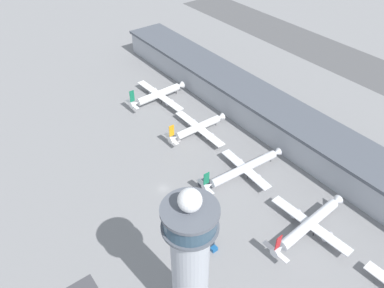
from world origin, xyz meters
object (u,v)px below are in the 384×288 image
(airplane_gate_delta, at_px, (309,224))
(service_truck_catering, at_px, (174,139))
(airplane_gate_charlie, at_px, (244,169))
(service_truck_baggage, at_px, (205,182))
(service_truck_water, at_px, (209,244))
(airplane_gate_bravo, at_px, (198,128))
(control_tower, at_px, (190,263))
(airplane_gate_alpha, at_px, (158,95))

(airplane_gate_delta, bearing_deg, service_truck_catering, -173.14)
(airplane_gate_charlie, height_order, service_truck_baggage, airplane_gate_charlie)
(service_truck_catering, relative_size, service_truck_water, 0.88)
(airplane_gate_bravo, height_order, airplane_gate_charlie, airplane_gate_bravo)
(airplane_gate_bravo, height_order, service_truck_baggage, airplane_gate_bravo)
(airplane_gate_bravo, bearing_deg, service_truck_baggage, -32.77)
(control_tower, distance_m, service_truck_water, 38.36)
(airplane_gate_charlie, bearing_deg, airplane_gate_bravo, 176.16)
(control_tower, distance_m, airplane_gate_bravo, 99.16)
(airplane_gate_alpha, height_order, airplane_gate_charlie, airplane_gate_alpha)
(airplane_gate_alpha, distance_m, service_truck_baggage, 73.53)
(airplane_gate_alpha, distance_m, service_truck_water, 105.02)
(service_truck_water, bearing_deg, service_truck_catering, 157.26)
(airplane_gate_bravo, distance_m, airplane_gate_delta, 75.88)
(service_truck_catering, bearing_deg, airplane_gate_delta, 6.86)
(control_tower, relative_size, airplane_gate_alpha, 1.38)
(airplane_gate_charlie, distance_m, service_truck_catering, 41.35)
(airplane_gate_charlie, height_order, airplane_gate_delta, airplane_gate_delta)
(service_truck_catering, height_order, service_truck_baggage, service_truck_catering)
(airplane_gate_delta, bearing_deg, airplane_gate_bravo, 176.83)
(airplane_gate_charlie, xyz_separation_m, service_truck_water, (20.68, -36.40, -3.05))
(airplane_gate_charlie, height_order, service_truck_water, airplane_gate_charlie)
(airplane_gate_alpha, xyz_separation_m, service_truck_baggage, (70.39, -21.00, -3.35))
(control_tower, distance_m, airplane_gate_charlie, 72.94)
(service_truck_baggage, bearing_deg, service_truck_water, -35.01)
(airplane_gate_delta, height_order, service_truck_catering, airplane_gate_delta)
(airplane_gate_charlie, bearing_deg, airplane_gate_alpha, 177.50)
(control_tower, xyz_separation_m, service_truck_catering, (-77.26, 46.66, -27.02))
(airplane_gate_delta, height_order, service_truck_water, airplane_gate_delta)
(airplane_gate_charlie, bearing_deg, airplane_gate_delta, -2.52)
(service_truck_baggage, bearing_deg, airplane_gate_delta, 19.77)
(airplane_gate_alpha, height_order, airplane_gate_delta, airplane_gate_alpha)
(airplane_gate_delta, distance_m, service_truck_catering, 78.71)
(control_tower, xyz_separation_m, airplane_gate_alpha, (-114.01, 61.09, -23.71))
(airplane_gate_delta, bearing_deg, control_tower, -90.83)
(airplane_gate_bravo, bearing_deg, airplane_gate_charlie, -3.84)
(control_tower, bearing_deg, airplane_gate_bravo, 141.20)
(airplane_gate_delta, distance_m, service_truck_baggage, 47.33)
(control_tower, xyz_separation_m, airplane_gate_charlie, (-37.55, 57.75, -24.00))
(airplane_gate_delta, distance_m, service_truck_water, 39.09)
(service_truck_water, bearing_deg, airplane_gate_charlie, 119.60)
(airplane_gate_delta, bearing_deg, airplane_gate_alpha, 177.49)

